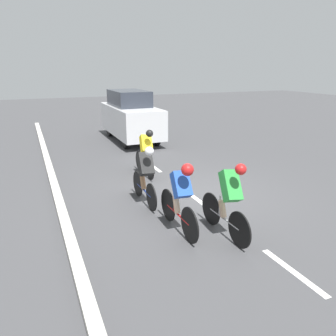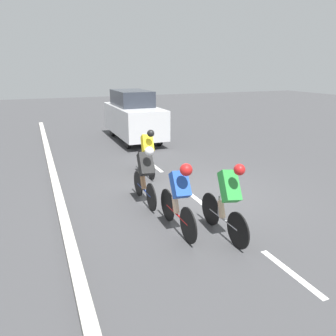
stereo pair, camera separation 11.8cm
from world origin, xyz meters
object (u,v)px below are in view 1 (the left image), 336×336
cyclist_black (145,174)px  cyclist_green (229,198)px  cyclist_blue (181,195)px  cyclist_yellow (146,151)px  support_car (131,116)px

cyclist_black → cyclist_green: cyclist_green is taller
cyclist_blue → cyclist_yellow: 3.68m
cyclist_black → cyclist_green: (-0.92, 2.12, 0.03)m
cyclist_blue → support_car: size_ratio=0.40×
cyclist_green → cyclist_yellow: size_ratio=1.05×
cyclist_black → support_car: bearing=-104.5°
support_car → cyclist_green: bearing=84.5°
cyclist_blue → cyclist_yellow: bearing=-99.0°
cyclist_green → cyclist_black: bearing=-66.5°
cyclist_black → support_car: size_ratio=0.38×
cyclist_black → cyclist_yellow: 2.15m
cyclist_black → cyclist_yellow: size_ratio=1.02×
cyclist_yellow → support_car: (-1.08, -4.99, 0.33)m
cyclist_blue → cyclist_green: 0.92m
cyclist_yellow → cyclist_blue: bearing=81.0°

